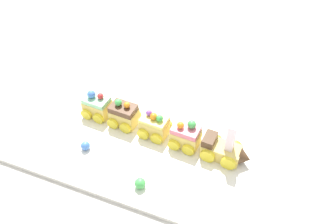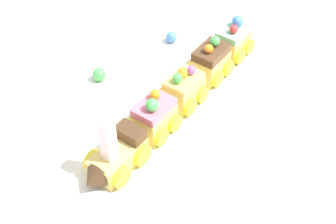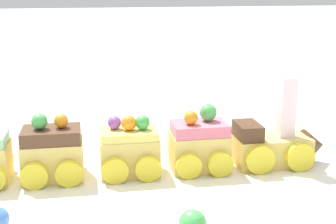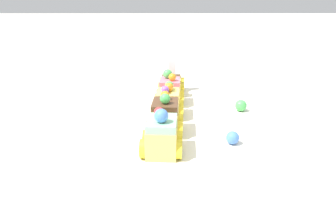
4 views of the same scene
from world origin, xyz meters
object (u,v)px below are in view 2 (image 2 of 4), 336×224
(cake_train_locomotive, at_px, (114,158))
(cake_car_strawberry, at_px, (154,117))
(gumball_green, at_px, (99,74))
(cake_car_lemon, at_px, (183,89))
(cake_car_mint, at_px, (233,41))
(cake_car_chocolate, at_px, (210,62))
(gumball_blue, at_px, (171,37))

(cake_train_locomotive, height_order, cake_car_strawberry, cake_train_locomotive)
(cake_car_strawberry, xyz_separation_m, gumball_green, (-0.05, -0.15, -0.02))
(cake_car_lemon, distance_m, cake_car_mint, 0.17)
(cake_train_locomotive, xyz_separation_m, cake_car_chocolate, (-0.27, 0.02, 0.00))
(gumball_green, bearing_deg, cake_train_locomotive, 43.89)
(cake_train_locomotive, bearing_deg, cake_car_chocolate, 180.00)
(cake_car_strawberry, bearing_deg, cake_car_mint, -179.99)
(cake_car_lemon, xyz_separation_m, cake_car_mint, (-0.17, 0.01, 0.00))
(cake_car_chocolate, relative_size, gumball_green, 3.07)
(cake_car_strawberry, distance_m, gumball_green, 0.16)
(cake_car_chocolate, height_order, cake_car_mint, same)
(cake_train_locomotive, bearing_deg, gumball_blue, -159.70)
(cake_car_lemon, bearing_deg, cake_train_locomotive, 0.03)
(cake_car_mint, bearing_deg, cake_car_chocolate, -0.06)
(gumball_blue, bearing_deg, cake_car_chocolate, 66.25)
(cake_car_strawberry, height_order, gumball_blue, cake_car_strawberry)
(cake_car_strawberry, distance_m, cake_car_mint, 0.26)
(cake_train_locomotive, bearing_deg, cake_car_strawberry, 179.93)
(gumball_blue, xyz_separation_m, gumball_green, (0.17, -0.05, 0.00))
(gumball_blue, distance_m, gumball_green, 0.18)
(cake_car_chocolate, bearing_deg, cake_car_strawberry, 0.04)
(cake_car_mint, bearing_deg, gumball_green, -36.57)
(cake_train_locomotive, distance_m, cake_car_strawberry, 0.10)
(cake_car_chocolate, relative_size, gumball_blue, 3.45)
(cake_car_chocolate, relative_size, cake_car_mint, 1.00)
(cake_car_lemon, xyz_separation_m, gumball_blue, (-0.14, -0.11, -0.02))
(cake_car_strawberry, distance_m, gumball_blue, 0.25)
(cake_car_mint, bearing_deg, cake_train_locomotive, -0.02)
(cake_car_mint, height_order, gumball_blue, cake_car_mint)
(cake_train_locomotive, relative_size, cake_car_mint, 1.51)
(cake_car_lemon, relative_size, gumball_green, 2.82)
(cake_train_locomotive, bearing_deg, gumball_green, -132.39)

